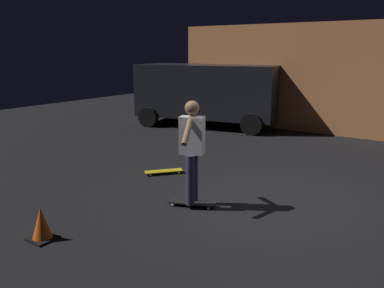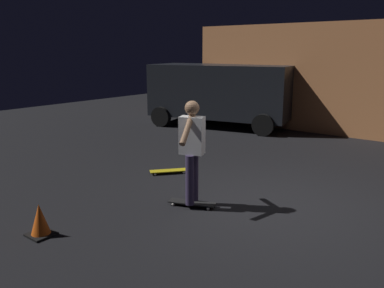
# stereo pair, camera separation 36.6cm
# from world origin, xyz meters

# --- Properties ---
(ground_plane) EXTENTS (28.00, 28.00, 0.00)m
(ground_plane) POSITION_xyz_m (0.00, 0.00, 0.00)
(ground_plane) COLOR black
(low_building) EXTENTS (10.75, 3.53, 3.31)m
(low_building) POSITION_xyz_m (-0.78, 7.95, 1.65)
(low_building) COLOR #C67A47
(low_building) RESTS_ON ground_plane
(parked_van) EXTENTS (4.91, 3.07, 2.03)m
(parked_van) POSITION_xyz_m (-4.78, 5.39, 1.16)
(parked_van) COLOR black
(parked_van) RESTS_ON ground_plane
(skateboard_ridden) EXTENTS (0.80, 0.46, 0.07)m
(skateboard_ridden) POSITION_xyz_m (-1.05, -0.84, 0.06)
(skateboard_ridden) COLOR black
(skateboard_ridden) RESTS_ON ground_plane
(skateboard_spare) EXTENTS (0.64, 0.73, 0.07)m
(skateboard_spare) POSITION_xyz_m (-2.54, 0.26, 0.06)
(skateboard_spare) COLOR gold
(skateboard_spare) RESTS_ON ground_plane
(skater) EXTENTS (0.43, 0.95, 1.67)m
(skater) POSITION_xyz_m (-1.05, -0.84, 1.04)
(skater) COLOR #382D4C
(skater) RESTS_ON skateboard_ridden
(traffic_cone) EXTENTS (0.34, 0.34, 0.46)m
(traffic_cone) POSITION_xyz_m (-2.02, -2.98, 0.21)
(traffic_cone) COLOR black
(traffic_cone) RESTS_ON ground_plane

